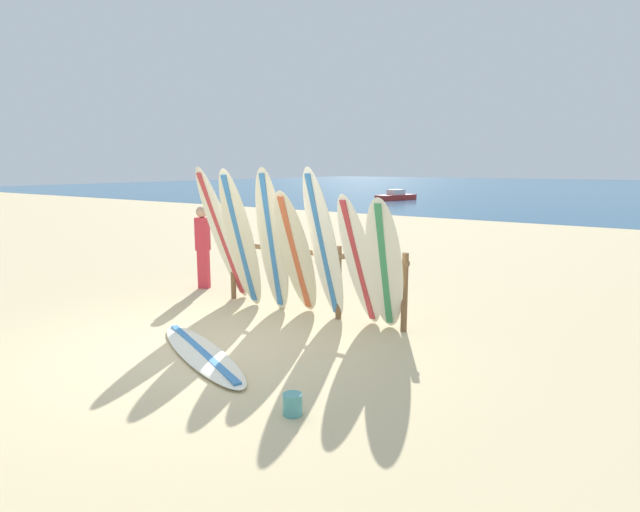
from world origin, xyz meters
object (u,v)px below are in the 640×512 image
Objects in this scene: surfboard_leaning_center_right at (324,246)px; surfboard_lying_on_sand at (201,353)px; surfboard_leaning_far_left at (223,236)px; surfboard_leaning_center_left at (272,241)px; surfboard_rack at (309,269)px; surfboard_leaning_far_right at (385,266)px; surfboard_leaning_right at (359,262)px; sand_bucket at (293,404)px; beachgoer_standing at (203,244)px; surfboard_leaning_center at (296,254)px; small_boat_offshore at (396,196)px; surfboard_leaning_left at (241,240)px.

surfboard_lying_on_sand is at bearing -102.54° from surfboard_leaning_center_right.
surfboard_leaning_center_left is (1.10, -0.02, -0.01)m from surfboard_leaning_far_left.
surfboard_leaning_far_left is at bearing -179.35° from surfboard_leaning_center_right.
surfboard_leaning_far_left is at bearing -168.78° from surfboard_rack.
surfboard_leaning_right is at bearing 179.19° from surfboard_leaning_far_right.
surfboard_leaning_center_right is 11.25× the size of sand_bucket.
surfboard_rack is 1.66m from surfboard_leaning_far_left.
surfboard_leaning_center_right is 0.91× the size of surfboard_lying_on_sand.
surfboard_leaning_center_right reaches higher than beachgoer_standing.
surfboard_leaning_center_left is 1.19× the size of surfboard_leaning_far_right.
surfboard_leaning_far_left reaches higher than surfboard_leaning_center_right.
surfboard_leaning_center_left is 0.47m from surfboard_leaning_center.
surfboard_leaning_center_left is 3.66m from sand_bucket.
surfboard_lying_on_sand is (0.02, -2.31, -0.68)m from surfboard_rack.
surfboard_leaning_right is 0.60× the size of small_boat_offshore.
surfboard_lying_on_sand is at bearing -116.69° from surfboard_leaning_right.
surfboard_rack is 1.03× the size of small_boat_offshore.
surfboard_lying_on_sand is at bearing -76.04° from surfboard_leaning_center_left.
surfboard_leaning_center is at bearing -66.34° from small_boat_offshore.
surfboard_leaning_left is 0.90× the size of surfboard_lying_on_sand.
surfboard_leaning_right is at bearing 5.30° from surfboard_leaning_left.
beachgoer_standing is 5.63m from sand_bucket.
surfboard_leaning_far_left is 1.18× the size of surfboard_leaning_right.
surfboard_leaning_far_left is 2.79m from surfboard_lying_on_sand.
surfboard_leaning_center is 2.72m from beachgoer_standing.
surfboard_lying_on_sand is at bearing -88.63° from surfboard_leaning_center.
surfboard_leaning_far_right is (3.03, 0.05, -0.19)m from surfboard_leaning_far_left.
surfboard_leaning_right reaches higher than small_boat_offshore.
surfboard_rack is 1.34× the size of surfboard_lying_on_sand.
surfboard_leaning_right is (0.59, 0.04, -0.18)m from surfboard_leaning_center_right.
surfboard_leaning_center is (0.44, 0.02, -0.16)m from surfboard_leaning_center_left.
small_boat_offshore is at bearing 111.72° from surfboard_leaning_left.
surfboard_leaning_center_left is 1.00× the size of surfboard_leaning_center_right.
surfboard_rack is at bearing 90.58° from surfboard_lying_on_sand.
surfboard_leaning_far_right is at bearing 4.32° from surfboard_leaning_left.
surfboard_leaning_right is 29.49m from small_boat_offshore.
beachgoer_standing is at bearing -70.92° from small_boat_offshore.
surfboard_leaning_center is 1.03× the size of surfboard_leaning_far_right.
surfboard_leaning_left is 1.51m from surfboard_leaning_center_right.
surfboard_rack is 16.51× the size of sand_bucket.
surfboard_leaning_center_left reaches higher than surfboard_lying_on_sand.
surfboard_leaning_far_left is at bearing 165.87° from surfboard_leaning_left.
surfboard_lying_on_sand is (-0.45, -2.02, -1.12)m from surfboard_leaning_center_right.
surfboard_leaning_far_left reaches higher than surfboard_leaning_right.
surfboard_leaning_center_left is 0.94m from surfboard_leaning_center_right.
beachgoer_standing is at bearing 152.82° from surfboard_leaning_far_left.
surfboard_leaning_center_right reaches higher than surfboard_leaning_center_left.
surfboard_leaning_far_left is 4.46m from sand_bucket.
sand_bucket is (13.61, -29.23, -0.15)m from small_boat_offshore.
surfboard_leaning_right reaches higher than sand_bucket.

